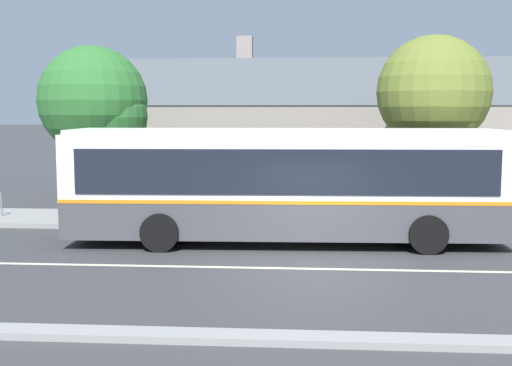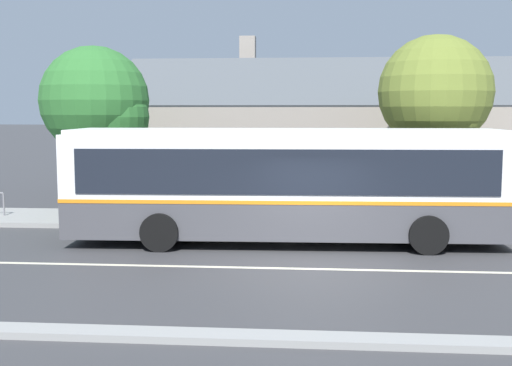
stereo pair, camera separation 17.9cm
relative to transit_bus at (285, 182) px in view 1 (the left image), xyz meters
The scene contains 10 objects.
ground_plane 3.44m from the transit_bus, 75.16° to the right, with size 300.00×300.00×0.00m, color #38383A.
sidewalk_far 3.57m from the transit_bus, 76.05° to the left, with size 60.00×3.00×0.15m, color gray.
curb_near 7.86m from the transit_bus, 84.26° to the right, with size 60.00×0.50×0.12m, color gray.
lane_divider_stripe 3.44m from the transit_bus, 75.16° to the right, with size 60.00×0.16×0.01m, color beige.
community_building 11.67m from the transit_bus, 71.73° to the left, with size 21.81×9.08×6.96m.
transit_bus is the anchor object (origin of this frame).
bench_by_building 7.07m from the transit_bus, 154.03° to the left, with size 1.59×0.51×0.94m.
bench_down_street 3.82m from the transit_bus, 125.85° to the left, with size 1.85×0.51×0.94m.
street_tree_primary 6.49m from the transit_bus, 38.31° to the left, with size 3.65×3.65×6.05m.
street_tree_secondary 7.50m from the transit_bus, 151.42° to the left, with size 3.63×3.59×5.75m.
Camera 1 is at (-0.33, -14.49, 3.62)m, focal length 45.00 mm.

